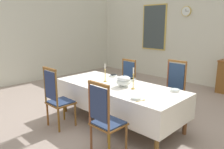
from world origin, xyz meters
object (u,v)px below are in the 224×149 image
Objects in this scene: candlestick_east at (133,80)px; framed_painting at (154,27)px; bowl_near_left at (136,98)px; bowl_far_right at (131,79)px; bowl_near_right at (113,76)px; soup_tureen at (124,81)px; bowl_far_left at (175,90)px; mounted_clock at (186,11)px; chair_south_a at (57,98)px; chair_south_b at (105,118)px; spoon_secondary at (111,75)px; chair_north_a at (125,81)px; spoon_primary at (143,100)px; chair_north_b at (173,90)px; dining_table at (118,89)px; candlestick_west at (105,74)px.

candlestick_east is 0.25× the size of framed_painting.
candlestick_east is at bearing 134.08° from bowl_near_left.
bowl_near_right is at bearing 179.90° from bowl_far_right.
soup_tureen is at bearing -63.13° from framed_painting.
candlestick_east reaches higher than bowl_far_left.
bowl_near_right is (-1.29, 0.82, 0.00)m from bowl_near_left.
framed_painting reaches higher than mounted_clock.
chair_south_a is 1.26m from chair_south_b.
soup_tureen is 0.92m from spoon_secondary.
chair_north_a reaches higher than bowl_far_right.
mounted_clock is at bearing 115.10° from bowl_far_left.
chair_north_b is at bearing 116.90° from spoon_primary.
bowl_near_left is at bearing -27.85° from dining_table.
mounted_clock is (-1.56, 3.33, 1.49)m from bowl_far_left.
dining_table is 14.80× the size of spoon_primary.
spoon_primary and spoon_secondary have the same top height.
candlestick_west is 0.94× the size of candlestick_east.
soup_tureen is at bearing 147.09° from bowl_near_left.
chair_south_a is at bearing -179.94° from chair_south_b.
chair_south_b is 2.87× the size of candlestick_east.
chair_south_a is 1.26m from soup_tureen.
spoon_primary is (0.72, -0.37, -0.10)m from soup_tureen.
chair_north_b reaches higher than dining_table.
dining_table is 1.15m from chair_south_a.
bowl_far_left is (1.60, 1.35, 0.19)m from chair_south_a.
candlestick_east is 0.63m from spoon_primary.
chair_north_a is at bearing 129.47° from soup_tureen.
bowl_far_right is 0.13× the size of framed_painting.
candlestick_east is (-0.26, -0.95, 0.32)m from chair_north_b.
chair_south_a is 4.96m from framed_painting.
bowl_near_right is (-0.19, 0.43, -0.13)m from candlestick_west.
soup_tureen is 1.44× the size of bowl_far_right.
dining_table is 9.10× the size of soup_tureen.
chair_south_b is 0.96× the size of chair_north_b.
spoon_primary is (0.11, 0.03, -0.01)m from bowl_near_left.
chair_north_a is at bearing 161.47° from bowl_far_left.
bowl_far_left is at bearing 161.47° from chair_north_a.
candlestick_west is at bearing -180.00° from candlestick_east.
bowl_near_left reaches higher than dining_table.
candlestick_east is 2.20× the size of spoon_secondary.
mounted_clock is at bearing 126.42° from spoon_primary.
chair_south_b reaches higher than bowl_far_left.
mounted_clock reaches higher than bowl_far_left.
chair_north_a is at bearing 90.00° from chair_south_a.
candlestick_east is at bearing -46.13° from bowl_far_right.
candlestick_east is at bearing 105.50° from chair_south_b.
bowl_far_right is at bearing 53.72° from candlestick_west.
chair_north_a is 0.82m from bowl_far_right.
dining_table is 1.64× the size of framed_painting.
candlestick_east is (0.36, 0.00, 0.23)m from dining_table.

